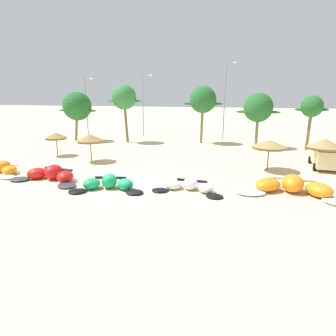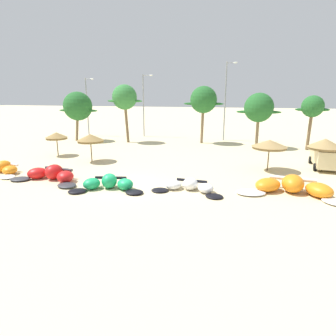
# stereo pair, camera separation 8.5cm
# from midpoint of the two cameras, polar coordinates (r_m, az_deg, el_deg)

# --- Properties ---
(ground_plane) EXTENTS (260.00, 260.00, 0.00)m
(ground_plane) POSITION_cam_midpoint_polar(r_m,az_deg,el_deg) (21.63, -8.40, -3.42)
(ground_plane) COLOR beige
(kite_far_left) EXTENTS (5.69, 3.27, 0.98)m
(kite_far_left) POSITION_cam_midpoint_polar(r_m,az_deg,el_deg) (28.65, -30.29, -0.07)
(kite_far_left) COLOR white
(kite_far_left) RESTS_ON ground
(kite_left) EXTENTS (6.30, 3.25, 1.18)m
(kite_left) POSITION_cam_midpoint_polar(r_m,az_deg,el_deg) (24.33, -22.15, -1.23)
(kite_left) COLOR #333338
(kite_left) RESTS_ON ground
(kite_left_of_center) EXTENTS (5.40, 3.01, 1.06)m
(kite_left_of_center) POSITION_cam_midpoint_polar(r_m,az_deg,el_deg) (20.88, -11.76, -3.06)
(kite_left_of_center) COLOR black
(kite_left_of_center) RESTS_ON ground
(kite_center) EXTENTS (5.25, 2.59, 0.86)m
(kite_center) POSITION_cam_midpoint_polar(r_m,az_deg,el_deg) (20.23, 4.13, -3.58)
(kite_center) COLOR black
(kite_center) RESTS_ON ground
(kite_right_of_center) EXTENTS (7.55, 3.93, 1.21)m
(kite_right_of_center) POSITION_cam_midpoint_polar(r_m,az_deg,el_deg) (21.31, 23.26, -3.43)
(kite_right_of_center) COLOR white
(kite_right_of_center) RESTS_ON ground
(beach_umbrella_near_van) EXTENTS (2.32, 2.32, 2.56)m
(beach_umbrella_near_van) POSITION_cam_midpoint_polar(r_m,az_deg,el_deg) (33.58, -21.29, 5.93)
(beach_umbrella_near_van) COLOR brown
(beach_umbrella_near_van) RESTS_ON ground
(beach_umbrella_middle) EXTENTS (2.63, 2.63, 2.74)m
(beach_umbrella_middle) POSITION_cam_midpoint_polar(r_m,az_deg,el_deg) (29.53, -15.18, 5.68)
(beach_umbrella_middle) COLOR brown
(beach_umbrella_middle) RESTS_ON ground
(beach_umbrella_near_palms) EXTENTS (3.01, 3.01, 2.74)m
(beach_umbrella_near_palms) POSITION_cam_midpoint_polar(r_m,az_deg,el_deg) (26.50, 19.24, 4.45)
(beach_umbrella_near_palms) COLOR brown
(beach_umbrella_near_palms) RESTS_ON ground
(beach_umbrella_outermost) EXTENTS (2.85, 2.85, 2.85)m
(beach_umbrella_outermost) POSITION_cam_midpoint_polar(r_m,az_deg,el_deg) (28.44, 28.41, 4.21)
(beach_umbrella_outermost) COLOR brown
(beach_umbrella_outermost) RESTS_ON ground
(parked_van) EXTENTS (2.61, 5.00, 1.84)m
(parked_van) POSITION_cam_midpoint_polar(r_m,az_deg,el_deg) (30.04, 28.57, 2.13)
(parked_van) COLOR beige
(parked_van) RESTS_ON ground
(palm_leftmost) EXTENTS (6.00, 4.00, 6.89)m
(palm_leftmost) POSITION_cam_midpoint_polar(r_m,az_deg,el_deg) (43.36, -17.53, 11.49)
(palm_leftmost) COLOR #7F6647
(palm_leftmost) RESTS_ON ground
(palm_left) EXTENTS (5.03, 3.35, 7.82)m
(palm_left) POSITION_cam_midpoint_polar(r_m,az_deg,el_deg) (40.61, -8.72, 13.53)
(palm_left) COLOR brown
(palm_left) RESTS_ON ground
(palm_left_of_gap) EXTENTS (5.33, 3.55, 7.60)m
(palm_left_of_gap) POSITION_cam_midpoint_polar(r_m,az_deg,el_deg) (39.76, 6.84, 13.14)
(palm_left_of_gap) COLOR #7F6647
(palm_left_of_gap) RESTS_ON ground
(palm_center_left) EXTENTS (5.34, 3.56, 6.72)m
(palm_center_left) POSITION_cam_midpoint_polar(r_m,az_deg,el_deg) (37.83, 17.30, 11.24)
(palm_center_left) COLOR #7F6647
(palm_center_left) RESTS_ON ground
(palm_center_right) EXTENTS (3.78, 2.52, 6.42)m
(palm_center_right) POSITION_cam_midpoint_polar(r_m,az_deg,el_deg) (38.36, 26.42, 10.66)
(palm_center_right) COLOR brown
(palm_center_right) RESTS_ON ground
(lamppost_west) EXTENTS (1.51, 0.24, 8.96)m
(lamppost_west) POSITION_cam_midpoint_polar(r_m,az_deg,el_deg) (48.42, -15.73, 12.00)
(lamppost_west) COLOR gray
(lamppost_west) RESTS_ON ground
(lamppost_west_center) EXTENTS (1.68, 0.24, 9.43)m
(lamppost_west_center) POSITION_cam_midpoint_polar(r_m,az_deg,el_deg) (46.07, -4.89, 12.70)
(lamppost_west_center) COLOR gray
(lamppost_west_center) RESTS_ON ground
(lamppost_east_center) EXTENTS (1.52, 0.24, 10.86)m
(lamppost_east_center) POSITION_cam_midpoint_polar(r_m,az_deg,el_deg) (42.81, 11.16, 13.31)
(lamppost_east_center) COLOR gray
(lamppost_east_center) RESTS_ON ground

